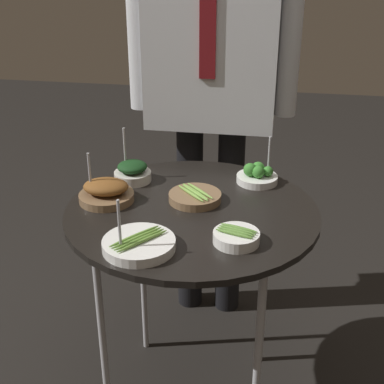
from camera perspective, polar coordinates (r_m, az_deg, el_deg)
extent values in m
cylinder|color=black|center=(1.47, 0.00, -2.07)|extent=(0.70, 0.70, 0.02)
cylinder|color=#B7B7BC|center=(1.49, 6.92, -18.51)|extent=(0.02, 0.02, 0.68)
cylinder|color=#B7B7BC|center=(1.55, -9.39, -16.54)|extent=(0.02, 0.02, 0.68)
cylinder|color=#B7B7BC|center=(1.82, 7.79, -9.38)|extent=(0.02, 0.02, 0.68)
cylinder|color=#B7B7BC|center=(1.87, -5.28, -8.15)|extent=(0.02, 0.02, 0.68)
cylinder|color=brown|center=(1.51, 0.35, -0.54)|extent=(0.15, 0.15, 0.02)
ellipsoid|color=#7AA847|center=(1.51, 0.84, 0.15)|extent=(0.09, 0.10, 0.01)
ellipsoid|color=#7AA847|center=(1.50, 0.52, 0.05)|extent=(0.09, 0.10, 0.01)
ellipsoid|color=#7AA847|center=(1.50, 0.19, -0.04)|extent=(0.09, 0.10, 0.01)
ellipsoid|color=#7AA847|center=(1.49, -0.14, -0.14)|extent=(0.09, 0.10, 0.01)
cylinder|color=white|center=(1.31, 4.74, -4.85)|extent=(0.11, 0.11, 0.03)
ellipsoid|color=#5B8938|center=(1.31, 5.03, -3.84)|extent=(0.10, 0.04, 0.01)
ellipsoid|color=#5B8938|center=(1.30, 4.86, -4.03)|extent=(0.10, 0.04, 0.01)
ellipsoid|color=#5B8938|center=(1.29, 4.68, -4.24)|extent=(0.10, 0.04, 0.01)
ellipsoid|color=#5B8938|center=(1.29, 4.51, -4.44)|extent=(0.10, 0.04, 0.01)
cylinder|color=brown|center=(1.53, -9.09, -0.53)|extent=(0.16, 0.16, 0.02)
ellipsoid|color=brown|center=(1.51, -9.18, 0.57)|extent=(0.14, 0.11, 0.04)
cylinder|color=#ADADB2|center=(1.51, -10.87, 1.54)|extent=(0.01, 0.01, 0.14)
cylinder|color=white|center=(1.28, -5.68, -5.59)|extent=(0.18, 0.18, 0.02)
ellipsoid|color=olive|center=(1.27, -5.29, -5.21)|extent=(0.10, 0.12, 0.01)
ellipsoid|color=olive|center=(1.27, -5.57, -5.04)|extent=(0.10, 0.12, 0.01)
ellipsoid|color=olive|center=(1.28, -5.86, -4.86)|extent=(0.10, 0.12, 0.01)
ellipsoid|color=olive|center=(1.29, -6.14, -4.69)|extent=(0.10, 0.12, 0.01)
cylinder|color=#ADADB2|center=(1.23, -7.73, -3.82)|extent=(0.01, 0.01, 0.14)
cylinder|color=white|center=(1.64, 6.95, 1.40)|extent=(0.13, 0.13, 0.02)
sphere|color=#387F2D|center=(1.63, 8.11, 2.20)|extent=(0.03, 0.03, 0.03)
sphere|color=#387F2D|center=(1.64, 7.07, 2.55)|extent=(0.04, 0.04, 0.04)
sphere|color=#387F2D|center=(1.62, 6.21, 2.38)|extent=(0.04, 0.04, 0.04)
sphere|color=#387F2D|center=(1.61, 7.08, 2.13)|extent=(0.04, 0.04, 0.04)
cylinder|color=#ADADB2|center=(1.62, 8.20, 3.50)|extent=(0.01, 0.01, 0.14)
cylinder|color=silver|center=(1.64, -6.33, 1.68)|extent=(0.11, 0.11, 0.03)
ellipsoid|color=#143816|center=(1.63, -6.39, 2.70)|extent=(0.09, 0.09, 0.03)
cylinder|color=#ADADB2|center=(1.64, -7.16, 4.13)|extent=(0.01, 0.01, 0.16)
cylinder|color=black|center=(2.07, -0.22, -2.87)|extent=(0.10, 0.10, 0.78)
cylinder|color=black|center=(2.05, 4.00, -3.21)|extent=(0.10, 0.10, 0.78)
cube|color=silver|center=(1.84, 2.19, 15.95)|extent=(0.44, 0.21, 0.58)
cube|color=maroon|center=(1.72, 1.70, 17.67)|extent=(0.05, 0.01, 0.35)
cylinder|color=silver|center=(1.89, -5.82, 16.81)|extent=(0.07, 0.07, 0.54)
cylinder|color=silver|center=(1.82, 10.50, 16.21)|extent=(0.07, 0.07, 0.54)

